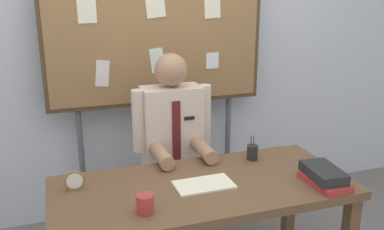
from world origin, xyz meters
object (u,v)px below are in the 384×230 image
desk (203,198)px  person (173,158)px  open_notebook (205,184)px  desk_clock (75,181)px  bulletin_board (157,39)px  coffee_mug (145,204)px  book_stack (324,176)px  pen_holder (252,152)px

desk → person: size_ratio=1.22×
desk → open_notebook: open_notebook is taller
person → open_notebook: 0.64m
desk_clock → bulletin_board: bearing=50.6°
desk → bulletin_board: (-0.00, 0.99, 0.79)m
coffee_mug → person: bearing=65.5°
book_stack → open_notebook: (-0.64, 0.19, -0.04)m
desk → bulletin_board: 1.26m
desk_clock → pen_holder: pen_holder is taller
person → book_stack: person is taller
desk → book_stack: 0.69m
person → pen_holder: size_ratio=8.56×
desk → open_notebook: size_ratio=5.15×
desk → coffee_mug: (-0.37, -0.20, 0.13)m
bulletin_board → person: bearing=-90.0°
desk → open_notebook: (0.00, -0.02, 0.09)m
bulletin_board → desk_clock: (-0.68, -0.83, -0.65)m
desk → pen_holder: (0.42, 0.23, 0.14)m
open_notebook → bulletin_board: bearing=90.2°
pen_holder → desk_clock: bearing=-176.3°
bulletin_board → coffee_mug: bulletin_board is taller
person → desk_clock: (-0.68, -0.45, 0.13)m
coffee_mug → pen_holder: pen_holder is taller
desk → pen_holder: 0.50m
coffee_mug → desk_clock: bearing=130.8°
desk_clock → pen_holder: (1.10, 0.07, 0.00)m
desk_clock → desk: bearing=-13.3°
desk → bulletin_board: size_ratio=0.85×
bulletin_board → desk_clock: bearing=-129.4°
person → open_notebook: (0.00, -0.63, 0.09)m
book_stack → coffee_mug: size_ratio=3.32×
desk_clock → pen_holder: size_ratio=0.67×
open_notebook → pen_holder: (0.42, 0.25, 0.04)m
bulletin_board → pen_holder: 1.08m
coffee_mug → pen_holder: size_ratio=0.58×
open_notebook → pen_holder: bearing=31.2°
desk → bulletin_board: bulletin_board is taller
open_notebook → desk_clock: desk_clock is taller
book_stack → desk_clock: bearing=164.3°
pen_holder → desk: bearing=-151.1°
coffee_mug → pen_holder: bearing=28.6°
open_notebook → coffee_mug: coffee_mug is taller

